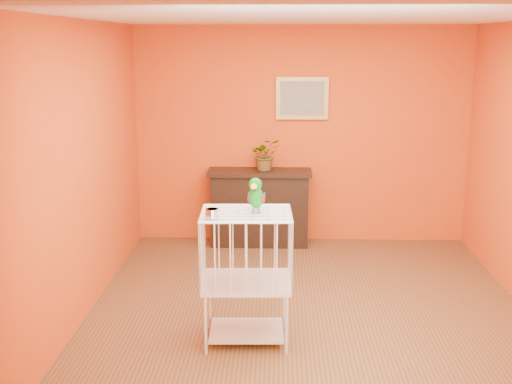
{
  "coord_description": "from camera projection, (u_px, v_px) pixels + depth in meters",
  "views": [
    {
      "loc": [
        -0.28,
        -5.43,
        2.4
      ],
      "look_at": [
        -0.45,
        -0.56,
        1.26
      ],
      "focal_mm": 45.0,
      "sensor_mm": 36.0,
      "label": 1
    }
  ],
  "objects": [
    {
      "name": "potted_plant",
      "position": [
        265.0,
        158.0,
        7.6
      ],
      "size": [
        0.41,
        0.44,
        0.3
      ],
      "primitive_type": "imported",
      "rotation": [
        0.0,
        0.0,
        0.22
      ],
      "color": "#26722D",
      "rests_on": "console_cabinet"
    },
    {
      "name": "feed_cup",
      "position": [
        212.0,
        213.0,
        4.87
      ],
      "size": [
        0.1,
        0.1,
        0.07
      ],
      "primitive_type": "cylinder",
      "color": "silver",
      "rests_on": "birdcage"
    },
    {
      "name": "room_shell",
      "position": [
        311.0,
        140.0,
        5.46
      ],
      "size": [
        4.5,
        4.5,
        4.5
      ],
      "color": "#D54F14",
      "rests_on": "ground"
    },
    {
      "name": "console_cabinet",
      "position": [
        259.0,
        207.0,
        7.72
      ],
      "size": [
        1.23,
        0.44,
        0.91
      ],
      "color": "black",
      "rests_on": "ground"
    },
    {
      "name": "framed_picture",
      "position": [
        302.0,
        98.0,
        7.58
      ],
      "size": [
        0.62,
        0.04,
        0.5
      ],
      "color": "#B1883F",
      "rests_on": "room_shell"
    },
    {
      "name": "parrot",
      "position": [
        256.0,
        195.0,
        5.01
      ],
      "size": [
        0.15,
        0.26,
        0.29
      ],
      "rotation": [
        0.0,
        0.0,
        -0.13
      ],
      "color": "#59544C",
      "rests_on": "birdcage"
    },
    {
      "name": "ground",
      "position": [
        307.0,
        313.0,
        5.83
      ],
      "size": [
        4.5,
        4.5,
        0.0
      ],
      "primitive_type": "plane",
      "color": "brown",
      "rests_on": "ground"
    },
    {
      "name": "birdcage",
      "position": [
        246.0,
        276.0,
        5.17
      ],
      "size": [
        0.72,
        0.57,
        1.09
      ],
      "rotation": [
        0.0,
        0.0,
        0.04
      ],
      "color": "silver",
      "rests_on": "ground"
    }
  ]
}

